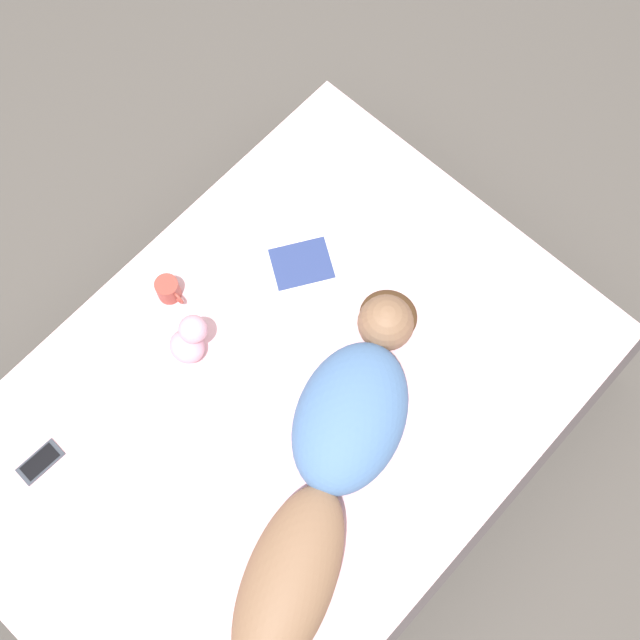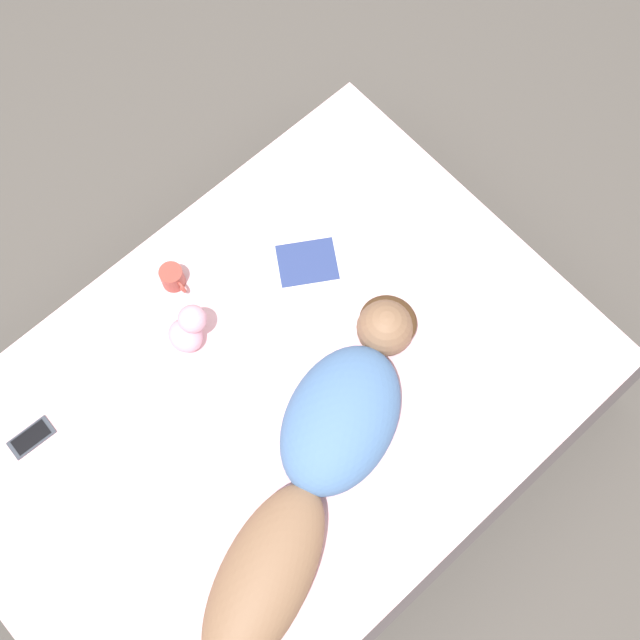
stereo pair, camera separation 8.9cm
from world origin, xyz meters
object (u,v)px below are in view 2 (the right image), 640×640
Objects in this scene: open_magazine at (302,232)px; coffee_mug at (173,277)px; person at (319,464)px; cell_phone at (31,438)px.

open_magazine is 0.48m from coffee_mug.
coffee_mug is (-0.81, 0.07, -0.05)m from person.
cell_phone is (-0.04, -1.13, 0.00)m from open_magazine.
open_magazine is (-0.66, 0.52, -0.09)m from person.
open_magazine is at bearing 119.90° from person.
coffee_mug is at bearing -76.15° from open_magazine.
cell_phone is at bearing -80.69° from coffee_mug.
coffee_mug is (-0.15, -0.45, 0.04)m from open_magazine.
person is 2.23× the size of open_magazine.
person reaches higher than coffee_mug.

